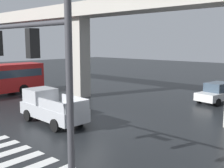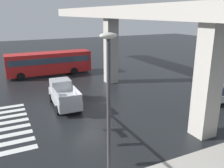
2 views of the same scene
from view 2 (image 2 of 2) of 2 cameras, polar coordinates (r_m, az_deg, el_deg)
name	(u,v)px [view 2 (image 2 of 2)]	position (r m, az deg, el deg)	size (l,w,h in m)	color
ground_plane	(87,111)	(20.30, -5.98, -6.47)	(120.00, 120.00, 0.00)	black
crosswalk_stripes	(10,125)	(19.34, -23.29, -9.02)	(8.25, 2.80, 0.01)	silver
elevated_overpass	(147,20)	(21.24, 8.37, 15.01)	(52.86, 2.37, 8.61)	#ADA89E
pickup_truck	(64,95)	(21.57, -11.51, -2.51)	(5.18, 2.25, 2.08)	#A8AAAF
city_bus	(49,62)	(32.64, -14.81, 5.08)	(2.83, 10.81, 2.99)	red
sedan_white	(222,94)	(24.02, 24.89, -2.13)	(2.46, 4.52, 1.72)	silver
street_lamp_near_corner	(109,101)	(9.53, -0.80, -4.07)	(0.44, 0.70, 7.24)	#38383D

